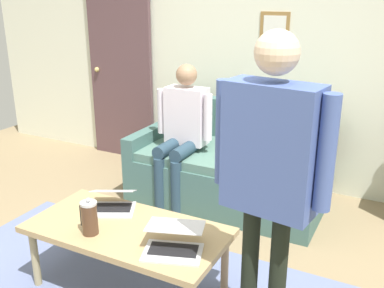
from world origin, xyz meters
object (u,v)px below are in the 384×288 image
(french_press, at_px, (90,218))
(person_standing, at_px, (270,165))
(laptop_left, at_px, (174,243))
(couch, at_px, (231,169))
(interior_door, at_px, (121,71))
(laptop_center, at_px, (113,203))
(coffee_table, at_px, (127,234))
(person_seated, at_px, (182,127))

(french_press, xyz_separation_m, person_standing, (-1.11, -0.02, 0.54))
(laptop_left, bearing_deg, couch, -78.92)
(interior_door, distance_m, laptop_center, 2.39)
(interior_door, distance_m, coffee_table, 2.67)
(person_standing, bearing_deg, laptop_center, -14.56)
(laptop_center, bearing_deg, french_press, 102.58)
(laptop_left, xyz_separation_m, french_press, (0.55, 0.07, 0.06))
(coffee_table, relative_size, person_standing, 0.74)
(person_seated, bearing_deg, french_press, 96.10)
(laptop_center, distance_m, person_standing, 1.36)
(laptop_left, distance_m, person_seated, 1.61)
(laptop_center, xyz_separation_m, person_standing, (-1.18, 0.31, 0.61))
(french_press, bearing_deg, person_standing, -178.77)
(couch, height_order, laptop_center, couch)
(person_standing, distance_m, person_seated, 1.98)
(french_press, bearing_deg, laptop_left, -172.42)
(laptop_center, height_order, person_standing, person_standing)
(person_standing, relative_size, person_seated, 1.35)
(interior_door, bearing_deg, french_press, 121.37)
(coffee_table, distance_m, laptop_center, 0.30)
(interior_door, distance_m, french_press, 2.69)
(interior_door, bearing_deg, person_seated, 147.86)
(laptop_center, xyz_separation_m, french_press, (-0.07, 0.33, 0.06))
(laptop_center, distance_m, person_seated, 1.19)
(french_press, xyz_separation_m, person_seated, (0.16, -1.50, 0.16))
(coffee_table, height_order, person_seated, person_seated)
(couch, bearing_deg, french_press, 82.46)
(interior_door, distance_m, laptop_left, 2.96)
(french_press, relative_size, person_seated, 0.19)
(interior_door, height_order, french_press, interior_door)
(interior_door, height_order, person_seated, interior_door)
(coffee_table, xyz_separation_m, laptop_left, (-0.39, 0.09, 0.09))
(coffee_table, distance_m, french_press, 0.27)
(interior_door, relative_size, laptop_center, 5.20)
(interior_door, relative_size, coffee_table, 1.60)
(couch, height_order, person_standing, person_standing)
(laptop_left, bearing_deg, coffee_table, -12.72)
(coffee_table, bearing_deg, couch, -92.59)
(laptop_center, relative_size, person_standing, 0.23)
(interior_door, relative_size, person_seated, 1.60)
(person_seated, bearing_deg, person_standing, 130.73)
(person_seated, bearing_deg, interior_door, -32.14)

